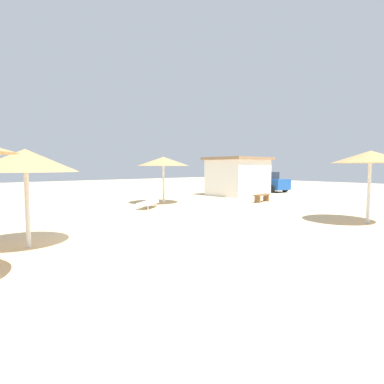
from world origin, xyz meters
TOP-DOWN VIEW (x-y plane):
  - ground_plane at (0.00, 0.00)m, footprint 80.00×80.00m
  - parasol_0 at (4.42, 8.05)m, footprint 2.76×2.76m
  - parasol_1 at (-5.96, 5.99)m, footprint 3.03×3.03m
  - parasol_2 at (-0.15, -2.64)m, footprint 2.64×2.64m
  - lounger_1 at (-4.83, 4.22)m, footprint 1.66×1.91m
  - bench_1 at (-2.62, 11.01)m, footprint 0.61×1.54m
  - parked_car at (-7.53, 18.29)m, footprint 4.16×2.34m
  - beach_cabana at (-6.63, 13.42)m, footprint 3.77×4.19m

SIDE VIEW (x-z plane):
  - ground_plane at x=0.00m, z-range 0.00..0.00m
  - lounger_1 at x=-4.83m, z-range -0.01..0.63m
  - bench_1 at x=-2.62m, z-range 0.10..0.59m
  - parked_car at x=-7.53m, z-range -0.04..1.68m
  - beach_cabana at x=-6.63m, z-range 0.02..2.90m
  - parasol_2 at x=-0.15m, z-range 1.00..3.61m
  - parasol_1 at x=-5.96m, z-range 1.10..3.84m
  - parasol_0 at x=4.42m, z-range 1.14..3.89m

